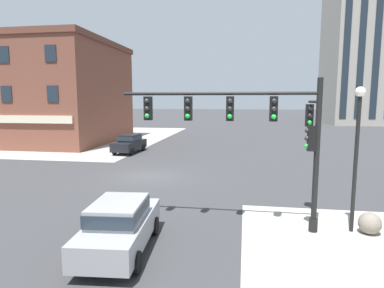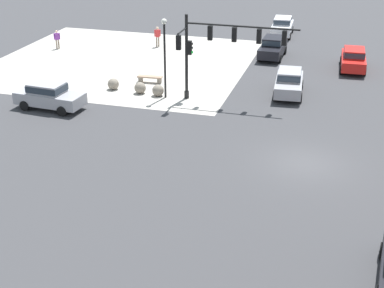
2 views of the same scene
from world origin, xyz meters
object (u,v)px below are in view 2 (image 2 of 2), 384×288
traffic_signal_main (215,45)px  car_main_northbound_near (289,81)px  street_lamp_corner_near (165,49)px  car_cross_westbound (354,58)px  pedestrian_near_bench (57,38)px  car_main_southbound_far (49,95)px  bench_near_signal (150,78)px  pedestrian_at_curb (157,35)px  bollard_sphere_curb_a (158,90)px  car_main_southbound_near (282,26)px  bollard_sphere_curb_c (113,84)px  bollard_sphere_curb_b (140,88)px  car_main_northbound_far (273,46)px

traffic_signal_main → car_main_northbound_near: bearing=-148.1°
street_lamp_corner_near → car_cross_westbound: street_lamp_corner_near is taller
pedestrian_near_bench → car_main_southbound_far: (-6.46, 13.17, -0.00)m
bench_near_signal → traffic_signal_main: bearing=154.4°
traffic_signal_main → street_lamp_corner_near: (3.31, 0.08, -0.48)m
pedestrian_at_curb → car_main_southbound_far: 16.28m
car_main_northbound_near → car_main_southbound_far: size_ratio=1.00×
bollard_sphere_curb_a → car_cross_westbound: car_cross_westbound is taller
pedestrian_at_curb → car_main_southbound_near: 12.20m
car_main_southbound_far → car_main_southbound_near: bearing=-116.3°
traffic_signal_main → pedestrian_near_bench: (16.19, -9.07, -2.89)m
bollard_sphere_curb_a → pedestrian_near_bench: pedestrian_near_bench is taller
bollard_sphere_curb_a → car_main_northbound_near: car_main_northbound_near is taller
bollard_sphere_curb_c → pedestrian_near_bench: pedestrian_near_bench is taller
car_main_southbound_near → car_cross_westbound: (-6.76, 9.41, 0.00)m
bollard_sphere_curb_b → pedestrian_at_curb: bearing=-76.5°
bollard_sphere_curb_c → street_lamp_corner_near: street_lamp_corner_near is taller
pedestrian_at_curb → car_main_southbound_near: pedestrian_at_curb is taller
car_main_northbound_near → car_main_northbound_far: size_ratio=1.02×
bollard_sphere_curb_b → pedestrian_at_curb: 12.24m
bollard_sphere_curb_c → street_lamp_corner_near: size_ratio=0.15×
pedestrian_at_curb → bollard_sphere_curb_b: bearing=103.5°
car_main_northbound_near → bench_near_signal: bearing=1.4°
bollard_sphere_curb_a → pedestrian_at_curb: (4.21, -12.03, 0.63)m
traffic_signal_main → street_lamp_corner_near: traffic_signal_main is taller
pedestrian_near_bench → car_main_southbound_near: 20.66m
bench_near_signal → car_main_northbound_far: car_main_northbound_far is taller
pedestrian_near_bench → bollard_sphere_curb_c: bearing=135.9°
pedestrian_at_curb → car_main_northbound_far: size_ratio=0.40×
bollard_sphere_curb_c → pedestrian_near_bench: bearing=-44.1°
bench_near_signal → street_lamp_corner_near: size_ratio=0.34×
pedestrian_near_bench → car_main_northbound_far: size_ratio=0.36×
street_lamp_corner_near → bench_near_signal: bearing=-52.1°
bench_near_signal → bollard_sphere_curb_c: bearing=47.4°
car_main_southbound_near → car_cross_westbound: same height
bench_near_signal → pedestrian_near_bench: pedestrian_near_bench is taller
traffic_signal_main → car_cross_westbound: 13.34m
traffic_signal_main → pedestrian_near_bench: size_ratio=4.54×
car_main_southbound_near → bench_near_signal: bearing=66.7°
bollard_sphere_curb_c → pedestrian_at_curb: (0.77, -11.63, 0.63)m
traffic_signal_main → car_main_southbound_near: (-1.80, -19.23, -2.89)m
pedestrian_near_bench → bench_near_signal: bearing=149.0°
car_main_southbound_near → car_main_northbound_near: bearing=99.5°
car_main_southbound_far → car_cross_westbound: same height
bollard_sphere_curb_b → car_main_northbound_far: car_main_northbound_far is taller
street_lamp_corner_near → bollard_sphere_curb_c: bearing=-7.8°
car_main_southbound_near → bollard_sphere_curb_a: bearing=73.5°
street_lamp_corner_near → car_main_southbound_near: street_lamp_corner_near is taller
traffic_signal_main → pedestrian_at_curb: (8.09, -12.09, -2.78)m
pedestrian_near_bench → pedestrian_at_curb: size_ratio=0.91×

